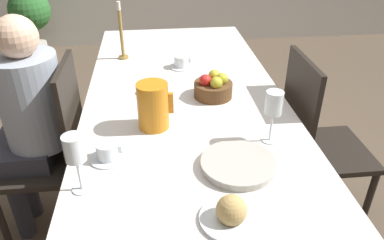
{
  "coord_description": "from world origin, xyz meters",
  "views": [
    {
      "loc": [
        -0.15,
        -1.67,
        1.62
      ],
      "look_at": [
        0.0,
        -0.33,
        0.81
      ],
      "focal_mm": 35.0,
      "sensor_mm": 36.0,
      "label": 1
    }
  ],
  "objects_px": {
    "red_pitcher": "(153,106)",
    "fruit_bowl": "(213,87)",
    "bread_plate": "(231,213)",
    "person_seated": "(28,115)",
    "wine_glass_juice": "(274,106)",
    "candlestick_tall": "(122,37)",
    "teacup_near_person": "(108,152)",
    "wine_glass_water": "(75,151)",
    "potted_plant": "(30,15)",
    "chair_opposite": "(315,141)",
    "chair_person_side": "(54,151)",
    "teacup_across": "(181,62)",
    "serving_tray": "(238,164)"
  },
  "relations": [
    {
      "from": "person_seated",
      "to": "red_pitcher",
      "type": "relative_size",
      "value": 5.88
    },
    {
      "from": "chair_person_side",
      "to": "bread_plate",
      "type": "xyz_separation_m",
      "value": [
        0.73,
        -0.79,
        0.27
      ]
    },
    {
      "from": "potted_plant",
      "to": "red_pitcher",
      "type": "bearing_deg",
      "value": -65.69
    },
    {
      "from": "chair_opposite",
      "to": "teacup_near_person",
      "type": "height_order",
      "value": "chair_opposite"
    },
    {
      "from": "chair_opposite",
      "to": "wine_glass_water",
      "type": "height_order",
      "value": "chair_opposite"
    },
    {
      "from": "red_pitcher",
      "to": "wine_glass_water",
      "type": "relative_size",
      "value": 0.93
    },
    {
      "from": "candlestick_tall",
      "to": "bread_plate",
      "type": "bearing_deg",
      "value": -74.42
    },
    {
      "from": "red_pitcher",
      "to": "bread_plate",
      "type": "bearing_deg",
      "value": -69.0
    },
    {
      "from": "wine_glass_water",
      "to": "chair_opposite",
      "type": "bearing_deg",
      "value": 25.95
    },
    {
      "from": "red_pitcher",
      "to": "fruit_bowl",
      "type": "xyz_separation_m",
      "value": [
        0.3,
        0.25,
        -0.05
      ]
    },
    {
      "from": "teacup_across",
      "to": "serving_tray",
      "type": "height_order",
      "value": "teacup_across"
    },
    {
      "from": "bread_plate",
      "to": "wine_glass_water",
      "type": "bearing_deg",
      "value": 157.61
    },
    {
      "from": "candlestick_tall",
      "to": "teacup_across",
      "type": "bearing_deg",
      "value": -27.71
    },
    {
      "from": "person_seated",
      "to": "red_pitcher",
      "type": "distance_m",
      "value": 0.67
    },
    {
      "from": "chair_person_side",
      "to": "red_pitcher",
      "type": "height_order",
      "value": "chair_person_side"
    },
    {
      "from": "chair_opposite",
      "to": "red_pitcher",
      "type": "relative_size",
      "value": 4.82
    },
    {
      "from": "person_seated",
      "to": "potted_plant",
      "type": "xyz_separation_m",
      "value": [
        -0.67,
        2.57,
        -0.2
      ]
    },
    {
      "from": "fruit_bowl",
      "to": "candlestick_tall",
      "type": "height_order",
      "value": "candlestick_tall"
    },
    {
      "from": "red_pitcher",
      "to": "wine_glass_water",
      "type": "xyz_separation_m",
      "value": [
        -0.25,
        -0.38,
        0.06
      ]
    },
    {
      "from": "wine_glass_juice",
      "to": "candlestick_tall",
      "type": "bearing_deg",
      "value": 122.93
    },
    {
      "from": "chair_person_side",
      "to": "person_seated",
      "type": "height_order",
      "value": "person_seated"
    },
    {
      "from": "chair_person_side",
      "to": "wine_glass_juice",
      "type": "bearing_deg",
      "value": -110.87
    },
    {
      "from": "teacup_across",
      "to": "person_seated",
      "type": "bearing_deg",
      "value": -153.56
    },
    {
      "from": "wine_glass_juice",
      "to": "teacup_across",
      "type": "xyz_separation_m",
      "value": [
        -0.29,
        0.8,
        -0.13
      ]
    },
    {
      "from": "red_pitcher",
      "to": "bread_plate",
      "type": "xyz_separation_m",
      "value": [
        0.22,
        -0.58,
        -0.07
      ]
    },
    {
      "from": "person_seated",
      "to": "wine_glass_water",
      "type": "relative_size",
      "value": 5.47
    },
    {
      "from": "chair_person_side",
      "to": "red_pitcher",
      "type": "xyz_separation_m",
      "value": [
        0.51,
        -0.21,
        0.35
      ]
    },
    {
      "from": "teacup_near_person",
      "to": "candlestick_tall",
      "type": "height_order",
      "value": "candlestick_tall"
    },
    {
      "from": "chair_person_side",
      "to": "chair_opposite",
      "type": "height_order",
      "value": "same"
    },
    {
      "from": "wine_glass_juice",
      "to": "teacup_near_person",
      "type": "bearing_deg",
      "value": -175.31
    },
    {
      "from": "person_seated",
      "to": "teacup_near_person",
      "type": "height_order",
      "value": "person_seated"
    },
    {
      "from": "chair_person_side",
      "to": "wine_glass_water",
      "type": "distance_m",
      "value": 0.76
    },
    {
      "from": "chair_person_side",
      "to": "chair_opposite",
      "type": "distance_m",
      "value": 1.35
    },
    {
      "from": "teacup_across",
      "to": "bread_plate",
      "type": "height_order",
      "value": "bread_plate"
    },
    {
      "from": "wine_glass_water",
      "to": "potted_plant",
      "type": "bearing_deg",
      "value": 107.66
    },
    {
      "from": "teacup_across",
      "to": "fruit_bowl",
      "type": "xyz_separation_m",
      "value": [
        0.13,
        -0.39,
        0.02
      ]
    },
    {
      "from": "red_pitcher",
      "to": "potted_plant",
      "type": "relative_size",
      "value": 0.26
    },
    {
      "from": "person_seated",
      "to": "candlestick_tall",
      "type": "distance_m",
      "value": 0.74
    },
    {
      "from": "teacup_across",
      "to": "wine_glass_juice",
      "type": "bearing_deg",
      "value": -69.91
    },
    {
      "from": "serving_tray",
      "to": "fruit_bowl",
      "type": "xyz_separation_m",
      "value": [
        -0.0,
        0.57,
        0.04
      ]
    },
    {
      "from": "chair_person_side",
      "to": "person_seated",
      "type": "distance_m",
      "value": 0.22
    },
    {
      "from": "potted_plant",
      "to": "chair_opposite",
      "type": "bearing_deg",
      "value": -51.77
    },
    {
      "from": "chair_person_side",
      "to": "wine_glass_water",
      "type": "xyz_separation_m",
      "value": [
        0.26,
        -0.59,
        0.41
      ]
    },
    {
      "from": "chair_opposite",
      "to": "candlestick_tall",
      "type": "relative_size",
      "value": 2.84
    },
    {
      "from": "bread_plate",
      "to": "candlestick_tall",
      "type": "bearing_deg",
      "value": 105.58
    },
    {
      "from": "chair_person_side",
      "to": "candlestick_tall",
      "type": "height_order",
      "value": "candlestick_tall"
    },
    {
      "from": "bread_plate",
      "to": "person_seated",
      "type": "bearing_deg",
      "value": 134.95
    },
    {
      "from": "wine_glass_juice",
      "to": "teacup_near_person",
      "type": "relative_size",
      "value": 1.59
    },
    {
      "from": "red_pitcher",
      "to": "potted_plant",
      "type": "xyz_separation_m",
      "value": [
        -1.28,
        2.82,
        -0.35
      ]
    },
    {
      "from": "person_seated",
      "to": "potted_plant",
      "type": "distance_m",
      "value": 2.67
    }
  ]
}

